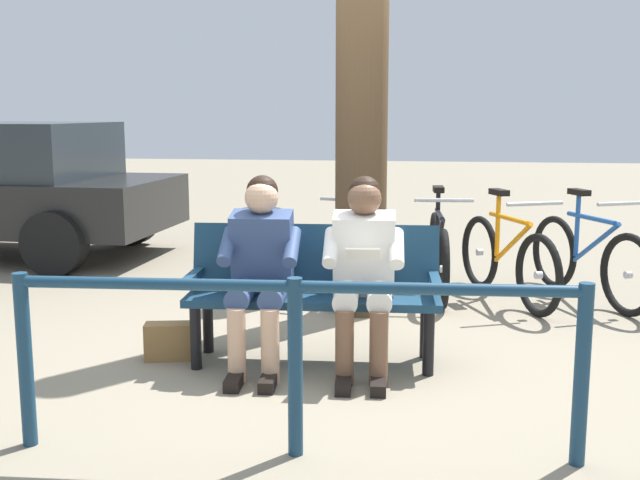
{
  "coord_description": "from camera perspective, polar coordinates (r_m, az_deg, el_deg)",
  "views": [
    {
      "loc": [
        -0.75,
        4.75,
        1.6
      ],
      "look_at": [
        -0.02,
        -0.21,
        0.75
      ],
      "focal_mm": 43.04,
      "sensor_mm": 36.0,
      "label": 1
    }
  ],
  "objects": [
    {
      "name": "ground_plane",
      "position": [
        5.07,
        -0.52,
        -8.78
      ],
      "size": [
        40.0,
        40.0,
        0.0
      ],
      "primitive_type": "plane",
      "color": "gray"
    },
    {
      "name": "bench",
      "position": [
        4.92,
        -0.43,
        -3.22
      ],
      "size": [
        1.63,
        0.58,
        0.87
      ],
      "rotation": [
        0.0,
        0.0,
        0.07
      ],
      "color": "navy",
      "rests_on": "ground"
    },
    {
      "name": "person_reading",
      "position": [
        4.71,
        3.26,
        -1.85
      ],
      "size": [
        0.51,
        0.78,
        1.2
      ],
      "rotation": [
        0.0,
        0.0,
        0.07
      ],
      "color": "white",
      "rests_on": "ground"
    },
    {
      "name": "person_companion",
      "position": [
        4.76,
        -4.46,
        -1.72
      ],
      "size": [
        0.51,
        0.78,
        1.2
      ],
      "rotation": [
        0.0,
        0.0,
        0.07
      ],
      "color": "#334772",
      "rests_on": "ground"
    },
    {
      "name": "handbag",
      "position": [
        5.11,
        -11.2,
        -7.4
      ],
      "size": [
        0.32,
        0.2,
        0.24
      ],
      "primitive_type": "cube",
      "rotation": [
        0.0,
        0.0,
        0.21
      ],
      "color": "olive",
      "rests_on": "ground"
    },
    {
      "name": "tree_trunk",
      "position": [
        6.01,
        3.16,
        14.04
      ],
      "size": [
        0.4,
        0.4,
        4.13
      ],
      "primitive_type": "cylinder",
      "color": "#4C3823",
      "rests_on": "ground"
    },
    {
      "name": "litter_bin",
      "position": [
        6.38,
        -4.41,
        -1.25
      ],
      "size": [
        0.36,
        0.36,
        0.8
      ],
      "color": "slate",
      "rests_on": "ground"
    },
    {
      "name": "bicycle_orange",
      "position": [
        6.86,
        19.33,
        -1.35
      ],
      "size": [
        0.77,
        1.55,
        0.94
      ],
      "rotation": [
        0.0,
        0.0,
        2.0
      ],
      "color": "black",
      "rests_on": "ground"
    },
    {
      "name": "bicycle_green",
      "position": [
        6.65,
        13.72,
        -1.41
      ],
      "size": [
        0.74,
        1.57,
        0.94
      ],
      "rotation": [
        0.0,
        0.0,
        1.97
      ],
      "color": "black",
      "rests_on": "ground"
    },
    {
      "name": "bicycle_red",
      "position": [
        6.79,
        8.8,
        -1.03
      ],
      "size": [
        0.48,
        1.68,
        0.94
      ],
      "rotation": [
        0.0,
        0.0,
        1.64
      ],
      "color": "black",
      "rests_on": "ground"
    },
    {
      "name": "bicycle_silver",
      "position": [
        6.73,
        3.32,
        -1.02
      ],
      "size": [
        0.59,
        1.64,
        0.94
      ],
      "rotation": [
        0.0,
        0.0,
        1.31
      ],
      "color": "black",
      "rests_on": "ground"
    },
    {
      "name": "railing_fence",
      "position": [
        3.54,
        -1.87,
        -7.15
      ],
      "size": [
        2.65,
        0.24,
        0.85
      ],
      "rotation": [
        0.0,
        0.0,
        0.06
      ],
      "color": "navy",
      "rests_on": "ground"
    }
  ]
}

